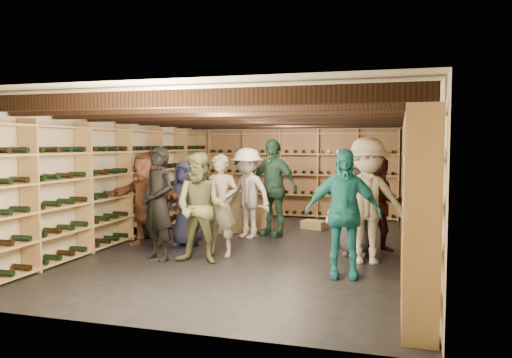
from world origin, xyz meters
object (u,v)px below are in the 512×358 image
Objects in this scene: person_2 at (201,208)px; person_8 at (381,205)px; crate_stack_right at (259,218)px; person_3 at (367,201)px; person_4 at (343,213)px; person_5 at (146,199)px; person_6 at (186,203)px; person_1 at (158,204)px; crate_stack_left at (231,211)px; person_7 at (220,205)px; crate_loose at (314,225)px; person_9 at (247,193)px; person_0 at (152,194)px; person_12 at (356,208)px; person_10 at (272,187)px.

person_8 is (2.59, 1.58, -0.05)m from person_2.
person_3 reaches higher than crate_stack_right.
person_5 is at bearing 153.09° from person_4.
person_1 is at bearing -81.37° from person_6.
person_8 reaches higher than person_6.
crate_stack_right is 3.03m from person_2.
person_7 reaches higher than crate_stack_left.
crate_loose is 3.93m from person_4.
person_1 is at bearing 166.55° from person_4.
person_3 is at bearing -66.04° from crate_loose.
crate_loose is at bearing 71.95° from person_7.
person_4 is 1.01× the size of person_9.
person_0 is (-1.76, -1.31, 0.58)m from crate_stack_right.
person_8 reaches higher than crate_stack_left.
person_12 is (1.05, -2.32, 0.68)m from crate_loose.
person_7 is (0.12, 0.54, -0.02)m from person_2.
person_3 reaches higher than person_9.
crate_stack_right reaches higher than crate_loose.
crate_stack_left is 0.49× the size of person_4.
person_4 is (2.85, -0.23, -0.01)m from person_1.
person_2 is 1.07× the size of person_8.
person_5 is at bearing 152.03° from person_1.
crate_loose is 3.76m from person_2.
person_6 is 0.92× the size of person_7.
crate_loose is at bearing 48.95° from person_5.
crate_stack_left is 0.54× the size of person_8.
person_3 is (3.11, 0.67, 0.07)m from person_1.
person_3 is 1.20× the size of person_8.
person_12 is at bearing -28.84° from crate_stack_left.
person_9 reaches higher than person_0.
crate_loose is at bearing 32.38° from person_0.
person_4 is 3.18m from person_6.
person_9 is at bearing 156.09° from person_12.
person_4 is 3.17m from person_10.
crate_stack_left is 3.21m from person_8.
crate_stack_left is 1.06m from person_10.
person_9 is (1.51, 1.17, 0.03)m from person_5.
person_6 is 1.85m from person_10.
person_2 is at bearing -151.94° from person_12.
person_6 reaches higher than crate_loose.
crate_stack_right is 2.27m from person_0.
crate_stack_right is 1.03× the size of crate_loose.
person_4 is (2.57, -2.85, 0.44)m from crate_stack_left.
person_2 is (1.68, -1.66, 0.00)m from person_0.
person_1 reaches higher than crate_stack_left.
crate_stack_right is 0.27× the size of person_10.
crate_stack_left is at bearing 37.01° from person_0.
person_1 is at bearing -146.30° from person_7.
person_4 is 3.11m from person_9.
person_6 is (0.69, 0.16, -0.08)m from person_5.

